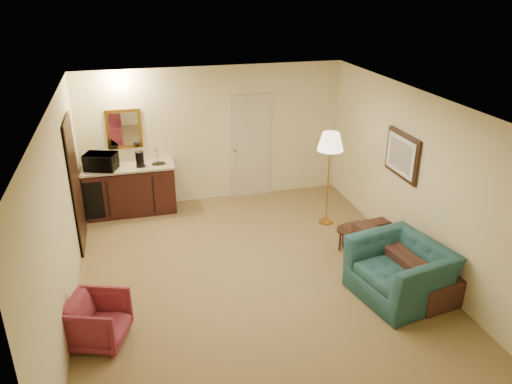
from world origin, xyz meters
TOP-DOWN VIEW (x-y plane):
  - ground at (0.00, 0.00)m, footprint 6.00×6.00m
  - room_walls at (-0.10, 0.77)m, footprint 5.02×6.01m
  - wetbar_cabinet at (-1.65, 2.72)m, footprint 1.64×0.58m
  - sofa at (2.15, -0.46)m, footprint 0.90×2.12m
  - teal_armchair at (1.81, -0.95)m, footprint 1.02×1.35m
  - rose_chair_near at (-2.15, -0.88)m, footprint 0.79×0.81m
  - coffee_table at (1.80, 0.33)m, footprint 0.81×0.64m
  - floor_lamp at (1.70, 1.40)m, footprint 0.48×0.48m
  - waste_bin at (-1.00, 2.65)m, footprint 0.21×0.21m
  - microwave at (-2.10, 2.67)m, footprint 0.61×0.47m
  - coffee_maker at (-1.43, 2.65)m, footprint 0.16×0.16m

SIDE VIEW (x-z plane):
  - ground at x=0.00m, z-range 0.00..0.00m
  - waste_bin at x=-1.00m, z-range 0.00..0.26m
  - coffee_table at x=1.80m, z-range 0.00..0.41m
  - rose_chair_near at x=-2.15m, z-range 0.00..0.67m
  - sofa at x=2.15m, z-range 0.00..0.80m
  - wetbar_cabinet at x=-1.65m, z-range 0.00..0.92m
  - teal_armchair at x=1.81m, z-range 0.00..1.06m
  - floor_lamp at x=1.70m, z-range 0.00..1.69m
  - coffee_maker at x=-1.43m, z-range 0.92..1.20m
  - microwave at x=-2.10m, z-range 0.92..1.29m
  - room_walls at x=-0.10m, z-range 0.41..3.02m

